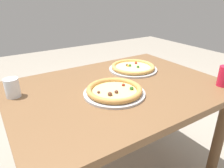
# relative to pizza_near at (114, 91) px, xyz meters

# --- Properties ---
(dining_table) EXTENTS (1.28, 0.93, 0.75)m
(dining_table) POSITION_rel_pizza_near_xyz_m (0.08, 0.08, -0.12)
(dining_table) COLOR brown
(dining_table) RESTS_ON ground
(pizza_near) EXTENTS (0.35, 0.35, 0.04)m
(pizza_near) POSITION_rel_pizza_near_xyz_m (0.00, 0.00, 0.00)
(pizza_near) COLOR #B7B7BC
(pizza_near) RESTS_ON dining_table
(pizza_far) EXTENTS (0.35, 0.35, 0.04)m
(pizza_far) POSITION_rel_pizza_near_xyz_m (0.34, 0.26, -0.00)
(pizza_far) COLOR #B7B7BC
(pizza_far) RESTS_ON dining_table
(drink_cup_colored) EXTENTS (0.07, 0.07, 0.22)m
(drink_cup_colored) POSITION_rel_pizza_near_xyz_m (0.62, -0.26, 0.04)
(drink_cup_colored) COLOR red
(drink_cup_colored) RESTS_ON dining_table
(water_cup_clear) EXTENTS (0.08, 0.08, 0.10)m
(water_cup_clear) POSITION_rel_pizza_near_xyz_m (-0.48, 0.27, 0.03)
(water_cup_clear) COLOR silver
(water_cup_clear) RESTS_ON dining_table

